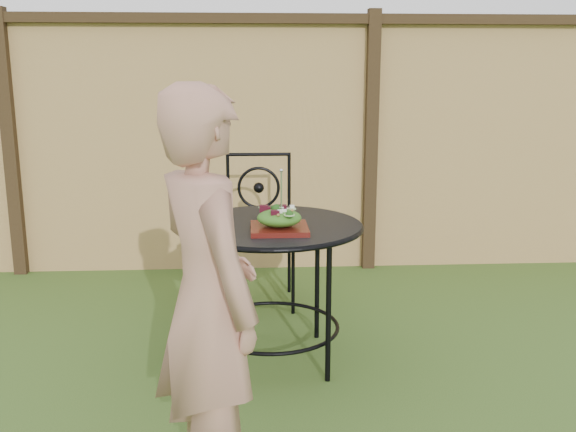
{
  "coord_description": "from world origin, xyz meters",
  "views": [
    {
      "loc": [
        0.42,
        -2.53,
        1.45
      ],
      "look_at": [
        0.6,
        0.62,
        0.75
      ],
      "focal_mm": 40.0,
      "sensor_mm": 36.0,
      "label": 1
    }
  ],
  "objects_px": {
    "patio_chair": "(259,225)",
    "diner": "(208,301)",
    "patio_table": "(271,250)",
    "salad_plate": "(279,229)"
  },
  "relations": [
    {
      "from": "patio_table",
      "to": "salad_plate",
      "type": "bearing_deg",
      "value": -77.68
    },
    {
      "from": "salad_plate",
      "to": "diner",
      "type": "bearing_deg",
      "value": -106.9
    },
    {
      "from": "salad_plate",
      "to": "patio_table",
      "type": "bearing_deg",
      "value": 102.32
    },
    {
      "from": "patio_chair",
      "to": "diner",
      "type": "relative_size",
      "value": 0.66
    },
    {
      "from": "patio_chair",
      "to": "salad_plate",
      "type": "bearing_deg",
      "value": -85.57
    },
    {
      "from": "patio_chair",
      "to": "diner",
      "type": "distance_m",
      "value": 1.99
    },
    {
      "from": "diner",
      "to": "salad_plate",
      "type": "bearing_deg",
      "value": -44.46
    },
    {
      "from": "diner",
      "to": "salad_plate",
      "type": "xyz_separation_m",
      "value": [
        0.28,
        0.92,
        0.02
      ]
    },
    {
      "from": "patio_chair",
      "to": "diner",
      "type": "bearing_deg",
      "value": -95.72
    },
    {
      "from": "diner",
      "to": "salad_plate",
      "type": "height_order",
      "value": "diner"
    }
  ]
}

